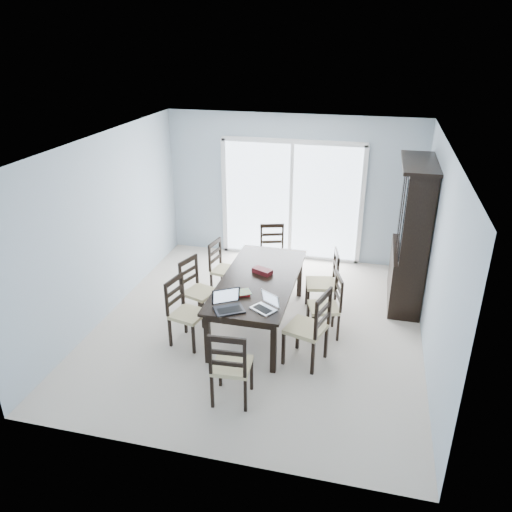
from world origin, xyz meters
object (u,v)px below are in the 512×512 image
object	(u,v)px
laptop_silver	(263,306)
hot_tub	(265,214)
chair_end_far	(272,246)
game_box	(262,271)
chair_left_far	(221,262)
cell_phone	(233,311)
chair_right_far	(328,276)
laptop_dark	(229,306)
chair_left_mid	(195,283)
chair_left_near	(182,304)
chair_right_near	(314,321)
dining_table	(259,283)
chair_end_near	(230,361)
china_hutch	(411,237)
chair_right_mid	(331,299)

from	to	relation	value
laptop_silver	hot_tub	distance (m)	4.28
chair_end_far	game_box	world-z (taller)	chair_end_far
chair_left_far	cell_phone	bearing A→B (deg)	32.82
chair_right_far	laptop_dark	bearing A→B (deg)	134.63
chair_right_far	laptop_dark	distance (m)	1.88
chair_left_mid	laptop_silver	size ratio (longest dim) A/B	2.96
chair_left_near	chair_right_near	bearing A→B (deg)	99.59
dining_table	chair_right_far	bearing A→B (deg)	35.41
chair_left_mid	cell_phone	world-z (taller)	chair_left_mid
chair_left_far	laptop_silver	distance (m)	1.94
chair_end_far	hot_tub	size ratio (longest dim) A/B	0.57
chair_left_far	laptop_dark	size ratio (longest dim) A/B	2.38
chair_left_mid	dining_table	bearing A→B (deg)	108.63
chair_end_near	laptop_dark	world-z (taller)	chair_end_near
chair_end_near	chair_end_far	distance (m)	3.26
chair_left_mid	laptop_dark	size ratio (longest dim) A/B	2.47
china_hutch	hot_tub	world-z (taller)	china_hutch
chair_left_near	laptop_dark	xyz separation A→B (m)	(0.74, -0.30, 0.24)
chair_end_far	game_box	size ratio (longest dim) A/B	3.91
china_hutch	laptop_silver	size ratio (longest dim) A/B	6.13
chair_left_far	laptop_silver	world-z (taller)	chair_left_far
dining_table	chair_end_near	distance (m)	1.69
chair_left_mid	cell_phone	xyz separation A→B (m)	(0.85, -0.93, 0.19)
chair_left_near	chair_right_far	xyz separation A→B (m)	(1.78, 1.26, 0.02)
chair_left_near	chair_left_mid	size ratio (longest dim) A/B	1.01
chair_left_near	dining_table	bearing A→B (deg)	137.54
laptop_dark	laptop_silver	xyz separation A→B (m)	(0.40, 0.12, -0.01)
chair_end_far	cell_phone	size ratio (longest dim) A/B	10.56
hot_tub	dining_table	bearing A→B (deg)	-78.60
chair_left_mid	china_hutch	bearing A→B (deg)	131.67
chair_left_far	chair_right_far	distance (m)	1.70
chair_left_mid	chair_left_near	bearing A→B (deg)	23.76
chair_right_near	dining_table	bearing A→B (deg)	67.16
chair_end_near	chair_end_far	world-z (taller)	chair_end_near
china_hutch	chair_end_far	world-z (taller)	china_hutch
china_hutch	hot_tub	xyz separation A→B (m)	(-2.70, 2.10, -0.60)
laptop_silver	hot_tub	world-z (taller)	laptop_silver
chair_right_mid	chair_end_near	size ratio (longest dim) A/B	0.93
china_hutch	chair_left_near	distance (m)	3.50
chair_left_mid	chair_right_near	world-z (taller)	chair_right_near
chair_left_mid	cell_phone	size ratio (longest dim) A/B	10.47
china_hutch	game_box	size ratio (longest dim) A/B	8.04
chair_right_far	dining_table	bearing A→B (deg)	113.62
laptop_silver	laptop_dark	bearing A→B (deg)	-130.64
china_hutch	hot_tub	distance (m)	3.48
chair_left_mid	hot_tub	distance (m)	3.36
chair_left_mid	laptop_silver	world-z (taller)	chair_left_mid
chair_end_near	chair_left_mid	bearing A→B (deg)	117.46
chair_left_near	chair_right_mid	distance (m)	1.99
chair_right_near	chair_end_far	distance (m)	2.49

